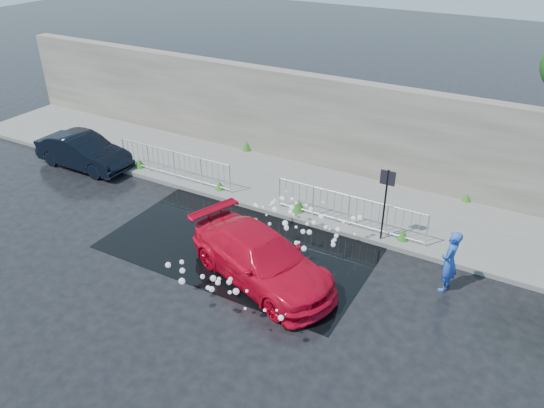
# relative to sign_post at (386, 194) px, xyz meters

# --- Properties ---
(ground) EXTENTS (90.00, 90.00, 0.00)m
(ground) POSITION_rel_sign_post_xyz_m (-4.20, -3.10, -1.72)
(ground) COLOR black
(ground) RESTS_ON ground
(pavement) EXTENTS (30.00, 4.00, 0.15)m
(pavement) POSITION_rel_sign_post_xyz_m (-4.20, 1.90, -1.65)
(pavement) COLOR #64645F
(pavement) RESTS_ON ground
(curb) EXTENTS (30.00, 0.25, 0.16)m
(curb) POSITION_rel_sign_post_xyz_m (-4.20, -0.10, -1.64)
(curb) COLOR #64645F
(curb) RESTS_ON ground
(retaining_wall) EXTENTS (30.00, 0.60, 3.50)m
(retaining_wall) POSITION_rel_sign_post_xyz_m (-4.20, 4.10, 0.18)
(retaining_wall) COLOR #58554A
(retaining_wall) RESTS_ON pavement
(puddle) EXTENTS (8.00, 5.00, 0.01)m
(puddle) POSITION_rel_sign_post_xyz_m (-3.70, -2.10, -1.72)
(puddle) COLOR black
(puddle) RESTS_ON ground
(sign_post) EXTENTS (0.45, 0.06, 2.50)m
(sign_post) POSITION_rel_sign_post_xyz_m (0.00, 0.00, 0.00)
(sign_post) COLOR black
(sign_post) RESTS_ON ground
(railing_left) EXTENTS (5.05, 0.05, 1.10)m
(railing_left) POSITION_rel_sign_post_xyz_m (-8.20, 0.25, -0.99)
(railing_left) COLOR silver
(railing_left) RESTS_ON pavement
(railing_right) EXTENTS (5.05, 0.05, 1.10)m
(railing_right) POSITION_rel_sign_post_xyz_m (-1.20, 0.25, -0.99)
(railing_right) COLOR silver
(railing_right) RESTS_ON pavement
(weeds) EXTENTS (12.17, 3.93, 0.44)m
(weeds) POSITION_rel_sign_post_xyz_m (-4.57, 1.38, -1.39)
(weeds) COLOR #245617
(weeds) RESTS_ON pavement
(water_spray) EXTENTS (3.68, 5.59, 1.03)m
(water_spray) POSITION_rel_sign_post_xyz_m (-2.37, -2.43, -0.99)
(water_spray) COLOR white
(water_spray) RESTS_ON ground
(red_car) EXTENTS (5.16, 3.46, 1.39)m
(red_car) POSITION_rel_sign_post_xyz_m (-2.28, -3.38, -1.03)
(red_car) COLOR red
(red_car) RESTS_ON ground
(dark_car) EXTENTS (4.05, 1.42, 1.34)m
(dark_car) POSITION_rel_sign_post_xyz_m (-12.14, -0.50, -1.06)
(dark_car) COLOR black
(dark_car) RESTS_ON ground
(person) EXTENTS (0.50, 0.70, 1.81)m
(person) POSITION_rel_sign_post_xyz_m (2.28, -1.30, -0.82)
(person) COLOR blue
(person) RESTS_ON ground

